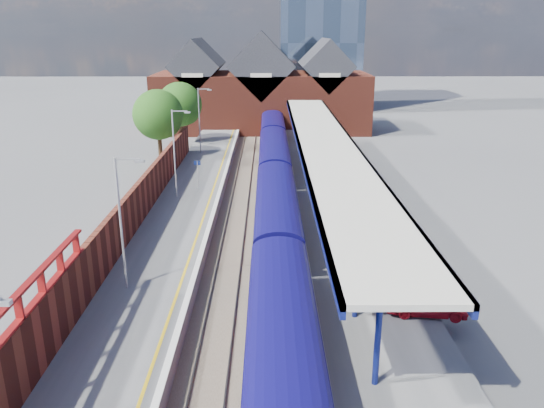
% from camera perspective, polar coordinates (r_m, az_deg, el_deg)
% --- Properties ---
extents(ground, '(240.00, 240.00, 0.00)m').
position_cam_1_polar(ground, '(51.00, -1.44, 2.46)').
color(ground, '#5B5B5E').
rests_on(ground, ground).
extents(ballast_bed, '(6.00, 76.00, 0.06)m').
position_cam_1_polar(ballast_bed, '(41.46, -1.68, -1.26)').
color(ballast_bed, '#473D33').
rests_on(ballast_bed, ground).
extents(rails, '(4.51, 76.00, 0.14)m').
position_cam_1_polar(rails, '(41.43, -1.68, -1.14)').
color(rails, slate).
rests_on(rails, ground).
extents(left_platform, '(5.00, 76.00, 1.00)m').
position_cam_1_polar(left_platform, '(41.80, -9.25, -0.66)').
color(left_platform, '#565659').
rests_on(left_platform, ground).
extents(right_platform, '(6.00, 76.00, 1.00)m').
position_cam_1_polar(right_platform, '(41.60, 6.60, -0.62)').
color(right_platform, '#565659').
rests_on(right_platform, ground).
extents(coping_left, '(0.30, 76.00, 0.05)m').
position_cam_1_polar(coping_left, '(41.33, -6.07, 0.04)').
color(coping_left, silver).
rests_on(coping_left, left_platform).
extents(coping_right, '(0.30, 76.00, 0.05)m').
position_cam_1_polar(coping_right, '(41.19, 2.69, 0.05)').
color(coping_right, silver).
rests_on(coping_right, right_platform).
extents(yellow_line, '(0.14, 76.00, 0.01)m').
position_cam_1_polar(yellow_line, '(41.40, -6.89, 0.01)').
color(yellow_line, yellow).
rests_on(yellow_line, left_platform).
extents(train, '(2.87, 65.91, 3.45)m').
position_cam_1_polar(train, '(43.96, 0.33, 2.74)').
color(train, '#100B51').
rests_on(train, ground).
extents(canopy, '(4.50, 52.00, 4.48)m').
position_cam_1_polar(canopy, '(42.16, 5.82, 6.36)').
color(canopy, navy).
rests_on(canopy, right_platform).
extents(lamp_post_b, '(1.48, 0.18, 7.00)m').
position_cam_1_polar(lamp_post_b, '(27.58, -15.75, -1.24)').
color(lamp_post_b, '#A5A8AA').
rests_on(lamp_post_b, left_platform).
extents(lamp_post_c, '(1.48, 0.18, 7.00)m').
position_cam_1_polar(lamp_post_c, '(42.65, -10.31, 5.94)').
color(lamp_post_c, '#A5A8AA').
rests_on(lamp_post_c, left_platform).
extents(lamp_post_d, '(1.48, 0.18, 7.00)m').
position_cam_1_polar(lamp_post_d, '(58.22, -7.70, 9.31)').
color(lamp_post_d, '#A5A8AA').
rests_on(lamp_post_d, left_platform).
extents(platform_sign, '(0.55, 0.08, 2.50)m').
position_cam_1_polar(platform_sign, '(44.90, -8.01, 3.65)').
color(platform_sign, '#A5A8AA').
rests_on(platform_sign, left_platform).
extents(brick_wall, '(0.35, 50.00, 3.86)m').
position_cam_1_polar(brick_wall, '(35.72, -15.05, -1.05)').
color(brick_wall, maroon).
rests_on(brick_wall, left_platform).
extents(station_building, '(30.00, 12.12, 13.78)m').
position_cam_1_polar(station_building, '(77.53, -1.11, 12.01)').
color(station_building, maroon).
rests_on(station_building, ground).
extents(tree_near, '(5.20, 5.20, 8.10)m').
position_cam_1_polar(tree_near, '(56.77, -12.02, 9.22)').
color(tree_near, '#382314').
rests_on(tree_near, ground).
extents(tree_far, '(5.20, 5.20, 8.10)m').
position_cam_1_polar(tree_far, '(64.38, -9.75, 10.39)').
color(tree_far, '#382314').
rests_on(tree_far, ground).
extents(parked_car_red, '(4.06, 2.09, 1.32)m').
position_cam_1_polar(parked_car_red, '(26.51, 16.26, -9.97)').
color(parked_car_red, '#A60D1A').
rests_on(parked_car_red, right_platform).
extents(parked_car_silver, '(4.72, 3.03, 1.47)m').
position_cam_1_polar(parked_car_silver, '(28.54, 12.07, -7.35)').
color(parked_car_silver, '#A0A1A5').
rests_on(parked_car_silver, right_platform).
extents(parked_car_dark, '(4.16, 2.31, 1.14)m').
position_cam_1_polar(parked_car_dark, '(28.55, 12.18, -7.72)').
color(parked_car_dark, black).
rests_on(parked_car_dark, right_platform).
extents(parked_car_blue, '(4.17, 2.19, 1.12)m').
position_cam_1_polar(parked_car_blue, '(46.48, 6.49, 2.77)').
color(parked_car_blue, navy).
rests_on(parked_car_blue, right_platform).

